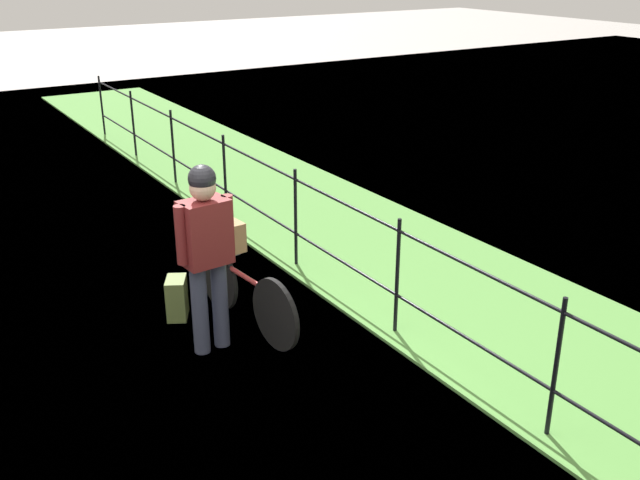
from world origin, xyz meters
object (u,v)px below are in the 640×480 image
(bicycle_main, at_px, (244,292))
(backpack_on_paving, at_px, (177,298))
(wooden_crate, at_px, (222,235))
(cyclist_person, at_px, (206,243))
(terrier_dog, at_px, (222,214))

(bicycle_main, relative_size, backpack_on_paving, 4.12)
(wooden_crate, bearing_deg, cyclist_person, -35.10)
(backpack_on_paving, bearing_deg, cyclist_person, -148.65)
(terrier_dog, distance_m, cyclist_person, 0.67)
(backpack_on_paving, bearing_deg, bicycle_main, -108.69)
(wooden_crate, xyz_separation_m, cyclist_person, (0.57, -0.40, 0.20))
(bicycle_main, xyz_separation_m, wooden_crate, (-0.36, -0.03, 0.45))
(wooden_crate, height_order, cyclist_person, cyclist_person)
(bicycle_main, relative_size, wooden_crate, 4.19)
(bicycle_main, height_order, terrier_dog, terrier_dog)
(terrier_dog, bearing_deg, wooden_crate, -174.47)
(bicycle_main, height_order, wooden_crate, wooden_crate)
(bicycle_main, bearing_deg, wooden_crate, -174.47)
(cyclist_person, distance_m, backpack_on_paving, 1.07)
(wooden_crate, bearing_deg, backpack_on_paving, -108.78)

